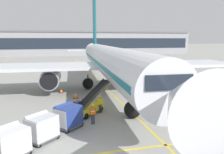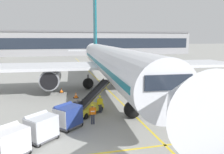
{
  "view_description": "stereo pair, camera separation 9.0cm",
  "coord_description": "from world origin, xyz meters",
  "px_view_note": "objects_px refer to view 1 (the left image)",
  "views": [
    {
      "loc": [
        -2.26,
        -11.29,
        7.07
      ],
      "look_at": [
        3.2,
        10.2,
        3.28
      ],
      "focal_mm": 35.54,
      "sensor_mm": 36.0,
      "label": 1
    },
    {
      "loc": [
        -2.17,
        -11.31,
        7.07
      ],
      "look_at": [
        3.2,
        10.2,
        3.28
      ],
      "focal_mm": 35.54,
      "sensor_mm": 36.0,
      "label": 2
    }
  ],
  "objects_px": {
    "ground_crew_by_loader": "(100,103)",
    "safety_cone_wingtip": "(61,90)",
    "baggage_cart_third": "(10,141)",
    "baggage_cart_lead": "(68,116)",
    "baggage_cart_second": "(41,127)",
    "ground_crew_by_carts": "(93,113)",
    "parked_airplane": "(110,62)",
    "safety_cone_engine_keepout": "(76,95)",
    "belt_loader": "(89,105)"
  },
  "relations": [
    {
      "from": "baggage_cart_third",
      "to": "safety_cone_engine_keepout",
      "type": "relative_size",
      "value": 3.69
    },
    {
      "from": "baggage_cart_lead",
      "to": "baggage_cart_second",
      "type": "distance_m",
      "value": 2.72
    },
    {
      "from": "baggage_cart_lead",
      "to": "safety_cone_engine_keepout",
      "type": "relative_size",
      "value": 3.69
    },
    {
      "from": "belt_loader",
      "to": "baggage_cart_second",
      "type": "distance_m",
      "value": 6.44
    },
    {
      "from": "baggage_cart_third",
      "to": "safety_cone_engine_keepout",
      "type": "height_order",
      "value": "baggage_cart_third"
    },
    {
      "from": "ground_crew_by_carts",
      "to": "safety_cone_engine_keepout",
      "type": "relative_size",
      "value": 2.51
    },
    {
      "from": "baggage_cart_lead",
      "to": "safety_cone_wingtip",
      "type": "bearing_deg",
      "value": 91.13
    },
    {
      "from": "baggage_cart_lead",
      "to": "ground_crew_by_loader",
      "type": "bearing_deg",
      "value": 42.32
    },
    {
      "from": "baggage_cart_lead",
      "to": "ground_crew_by_carts",
      "type": "distance_m",
      "value": 2.08
    },
    {
      "from": "baggage_cart_third",
      "to": "safety_cone_engine_keepout",
      "type": "bearing_deg",
      "value": 68.5
    },
    {
      "from": "ground_crew_by_carts",
      "to": "safety_cone_engine_keepout",
      "type": "xyz_separation_m",
      "value": [
        -0.65,
        8.82,
        -0.66
      ]
    },
    {
      "from": "baggage_cart_lead",
      "to": "ground_crew_by_loader",
      "type": "distance_m",
      "value": 4.34
    },
    {
      "from": "baggage_cart_third",
      "to": "ground_crew_by_carts",
      "type": "relative_size",
      "value": 1.47
    },
    {
      "from": "belt_loader",
      "to": "baggage_cart_third",
      "type": "bearing_deg",
      "value": -130.07
    },
    {
      "from": "safety_cone_wingtip",
      "to": "safety_cone_engine_keepout",
      "type": "bearing_deg",
      "value": -63.22
    },
    {
      "from": "baggage_cart_second",
      "to": "ground_crew_by_carts",
      "type": "bearing_deg",
      "value": 28.2
    },
    {
      "from": "ground_crew_by_carts",
      "to": "safety_cone_wingtip",
      "type": "height_order",
      "value": "ground_crew_by_carts"
    },
    {
      "from": "baggage_cart_third",
      "to": "safety_cone_wingtip",
      "type": "distance_m",
      "value": 16.49
    },
    {
      "from": "parked_airplane",
      "to": "belt_loader",
      "type": "relative_size",
      "value": 9.99
    },
    {
      "from": "baggage_cart_third",
      "to": "ground_crew_by_carts",
      "type": "height_order",
      "value": "baggage_cart_third"
    },
    {
      "from": "parked_airplane",
      "to": "ground_crew_by_carts",
      "type": "relative_size",
      "value": 26.81
    },
    {
      "from": "safety_cone_engine_keepout",
      "to": "baggage_cart_second",
      "type": "bearing_deg",
      "value": -106.99
    },
    {
      "from": "baggage_cart_third",
      "to": "belt_loader",
      "type": "bearing_deg",
      "value": 49.93
    },
    {
      "from": "parked_airplane",
      "to": "baggage_cart_second",
      "type": "distance_m",
      "value": 16.98
    },
    {
      "from": "baggage_cart_lead",
      "to": "baggage_cart_second",
      "type": "height_order",
      "value": "same"
    },
    {
      "from": "parked_airplane",
      "to": "baggage_cart_second",
      "type": "relative_size",
      "value": 18.23
    },
    {
      "from": "parked_airplane",
      "to": "baggage_cart_third",
      "type": "xyz_separation_m",
      "value": [
        -10.16,
        -16.28,
        -2.98
      ]
    },
    {
      "from": "safety_cone_engine_keepout",
      "to": "safety_cone_wingtip",
      "type": "distance_m",
      "value": 3.68
    },
    {
      "from": "ground_crew_by_loader",
      "to": "ground_crew_by_carts",
      "type": "bearing_deg",
      "value": -113.01
    },
    {
      "from": "ground_crew_by_loader",
      "to": "safety_cone_engine_keepout",
      "type": "height_order",
      "value": "ground_crew_by_loader"
    },
    {
      "from": "parked_airplane",
      "to": "baggage_cart_lead",
      "type": "xyz_separation_m",
      "value": [
        -6.52,
        -12.51,
        -2.98
      ]
    },
    {
      "from": "safety_cone_engine_keepout",
      "to": "ground_crew_by_loader",
      "type": "bearing_deg",
      "value": -73.74
    },
    {
      "from": "ground_crew_by_loader",
      "to": "safety_cone_wingtip",
      "type": "xyz_separation_m",
      "value": [
        -3.45,
        9.43,
        -0.68
      ]
    },
    {
      "from": "ground_crew_by_loader",
      "to": "safety_cone_engine_keepout",
      "type": "distance_m",
      "value": 6.43
    },
    {
      "from": "parked_airplane",
      "to": "baggage_cart_third",
      "type": "relative_size",
      "value": 18.23
    },
    {
      "from": "baggage_cart_lead",
      "to": "baggage_cart_third",
      "type": "xyz_separation_m",
      "value": [
        -3.64,
        -3.77,
        0.0
      ]
    },
    {
      "from": "baggage_cart_third",
      "to": "safety_cone_wingtip",
      "type": "bearing_deg",
      "value": 78.1
    },
    {
      "from": "baggage_cart_third",
      "to": "baggage_cart_lead",
      "type": "bearing_deg",
      "value": 46.03
    },
    {
      "from": "ground_crew_by_carts",
      "to": "baggage_cart_lead",
      "type": "bearing_deg",
      "value": -173.43
    },
    {
      "from": "parked_airplane",
      "to": "ground_crew_by_loader",
      "type": "relative_size",
      "value": 26.81
    },
    {
      "from": "baggage_cart_lead",
      "to": "baggage_cart_second",
      "type": "xyz_separation_m",
      "value": [
        -1.94,
        -1.91,
        0.0
      ]
    },
    {
      "from": "ground_crew_by_carts",
      "to": "safety_cone_engine_keepout",
      "type": "height_order",
      "value": "ground_crew_by_carts"
    },
    {
      "from": "ground_crew_by_carts",
      "to": "safety_cone_engine_keepout",
      "type": "distance_m",
      "value": 8.87
    },
    {
      "from": "baggage_cart_third",
      "to": "ground_crew_by_loader",
      "type": "relative_size",
      "value": 1.47
    },
    {
      "from": "ground_crew_by_loader",
      "to": "safety_cone_wingtip",
      "type": "bearing_deg",
      "value": 110.1
    },
    {
      "from": "baggage_cart_lead",
      "to": "safety_cone_engine_keepout",
      "type": "xyz_separation_m",
      "value": [
        1.42,
        9.06,
        -0.66
      ]
    },
    {
      "from": "parked_airplane",
      "to": "baggage_cart_second",
      "type": "xyz_separation_m",
      "value": [
        -8.46,
        -14.42,
        -2.98
      ]
    },
    {
      "from": "belt_loader",
      "to": "baggage_cart_lead",
      "type": "distance_m",
      "value": 3.75
    },
    {
      "from": "safety_cone_engine_keepout",
      "to": "baggage_cart_lead",
      "type": "bearing_deg",
      "value": -98.88
    },
    {
      "from": "baggage_cart_third",
      "to": "safety_cone_engine_keepout",
      "type": "xyz_separation_m",
      "value": [
        5.06,
        12.84,
        -0.66
      ]
    }
  ]
}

